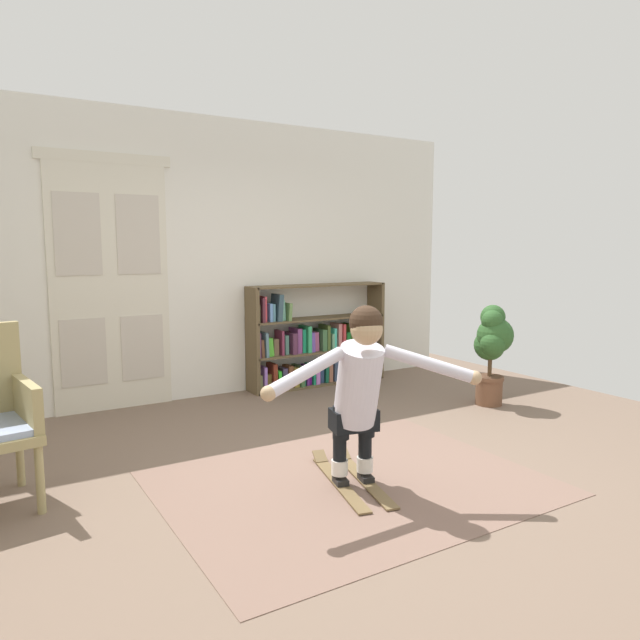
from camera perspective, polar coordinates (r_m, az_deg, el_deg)
ground_plane at (r=4.25m, az=3.01°, el=-14.65°), size 7.20×7.20×0.00m
back_wall at (r=6.26m, az=-10.47°, el=5.91°), size 6.00×0.10×2.90m
double_door at (r=5.92m, az=-19.79°, el=3.40°), size 1.22×0.05×2.45m
rug at (r=4.07m, az=3.16°, el=-15.62°), size 2.46×1.92×0.01m
bookshelf at (r=6.65m, az=-0.61°, el=-2.43°), size 1.67×0.30×1.15m
potted_plant at (r=6.04m, az=16.48°, el=-2.31°), size 0.39×0.41×1.00m
skis_pair at (r=4.09m, az=3.00°, el=-15.22°), size 0.49×1.00×0.07m
person_skier at (r=3.73m, az=3.91°, el=-6.16°), size 1.38×0.75×1.15m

